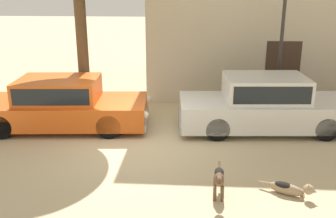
{
  "coord_description": "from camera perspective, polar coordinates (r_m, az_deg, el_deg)",
  "views": [
    {
      "loc": [
        1.41,
        -8.75,
        3.8
      ],
      "look_at": [
        0.82,
        0.2,
        0.9
      ],
      "focal_mm": 41.2,
      "sensor_mm": 36.0,
      "label": 1
    }
  ],
  "objects": [
    {
      "name": "stray_dog_spotted",
      "position": [
        7.3,
        7.56,
        -10.03
      ],
      "size": [
        0.22,
        0.96,
        0.61
      ],
      "rotation": [
        0.0,
        0.0,
        4.65
      ],
      "color": "brown",
      "rests_on": "ground_plane"
    },
    {
      "name": "stray_dog_tan",
      "position": [
        7.76,
        17.65,
        -11.13
      ],
      "size": [
        1.01,
        0.55,
        0.35
      ],
      "rotation": [
        0.0,
        0.0,
        5.82
      ],
      "color": "#997F60",
      "rests_on": "ground_plane"
    },
    {
      "name": "parked_sedan_second",
      "position": [
        10.73,
        14.17,
        0.77
      ],
      "size": [
        4.84,
        2.08,
        1.5
      ],
      "rotation": [
        0.0,
        0.0,
        0.07
      ],
      "color": "silver",
      "rests_on": "ground_plane"
    },
    {
      "name": "street_lamp",
      "position": [
        11.8,
        16.54,
        10.9
      ],
      "size": [
        0.22,
        0.22,
        3.93
      ],
      "color": "#2D2B28",
      "rests_on": "ground_plane"
    },
    {
      "name": "ground_plane",
      "position": [
        9.64,
        -4.96,
        -5.36
      ],
      "size": [
        80.0,
        80.0,
        0.0
      ],
      "primitive_type": "plane",
      "color": "tan"
    },
    {
      "name": "parked_sedan_nearest",
      "position": [
        10.98,
        -15.56,
        0.79
      ],
      "size": [
        4.89,
        2.19,
        1.39
      ],
      "rotation": [
        0.0,
        0.0,
        0.08
      ],
      "color": "#D15619",
      "rests_on": "ground_plane"
    }
  ]
}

